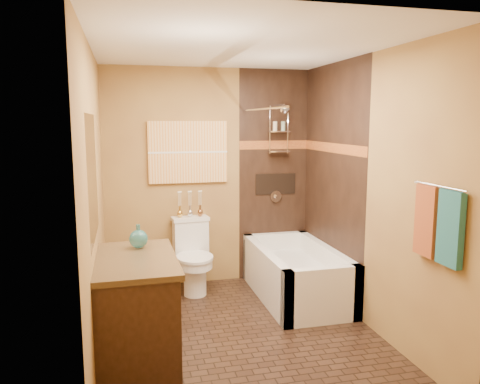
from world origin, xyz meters
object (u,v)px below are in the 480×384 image
object	(u,v)px
sunset_painting	(188,152)
vanity	(135,314)
bathtub	(296,278)
toilet	(193,255)

from	to	relation	value
sunset_painting	vanity	bearing A→B (deg)	-110.14
sunset_painting	vanity	distance (m)	2.24
sunset_painting	bathtub	xyz separation A→B (m)	(1.05, -0.73, -1.33)
sunset_painting	vanity	xyz separation A→B (m)	(-0.67, -1.83, -1.10)
toilet	bathtub	bearing A→B (deg)	-29.09
bathtub	toilet	distance (m)	1.16
sunset_painting	toilet	xyz separation A→B (m)	(0.00, -0.27, -1.14)
toilet	vanity	xyz separation A→B (m)	(-0.67, -1.56, 0.03)
sunset_painting	bathtub	world-z (taller)	sunset_painting
sunset_painting	toilet	distance (m)	1.17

